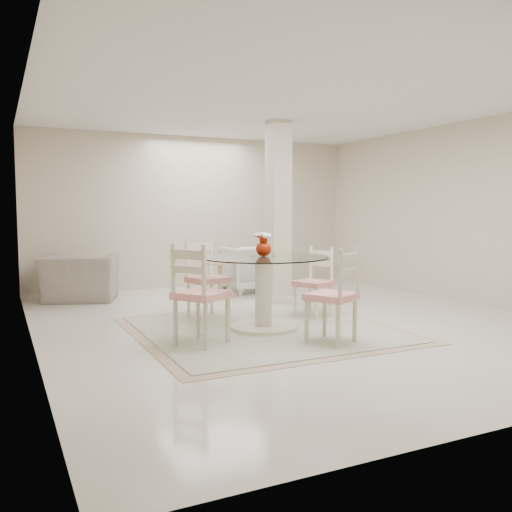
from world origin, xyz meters
name	(u,v)px	position (x,y,z in m)	size (l,w,h in m)	color
ground	(291,321)	(0.00, 0.00, 0.00)	(7.00, 7.00, 0.00)	white
room_shell	(292,172)	(0.00, 0.00, 1.86)	(6.02, 7.02, 2.71)	beige
column	(278,213)	(0.50, 1.30, 1.35)	(0.30, 0.30, 2.70)	beige
area_rug	(263,329)	(-0.54, -0.29, 0.01)	(2.92, 2.92, 0.02)	tan
dining_table	(263,293)	(-0.54, -0.29, 0.44)	(1.49, 1.49, 0.86)	beige
red_vase	(264,245)	(-0.53, -0.29, 1.00)	(0.21, 0.20, 0.27)	#9B1C04
dining_chair_east	(316,277)	(0.41, 0.08, 0.53)	(0.53, 0.53, 1.00)	#F7EFCB
dining_chair_north	(205,272)	(-0.90, 0.67, 0.59)	(0.55, 0.55, 1.12)	#F7EECB
dining_chair_west	(197,287)	(-1.48, -0.68, 0.61)	(0.65, 0.65, 1.17)	beige
dining_chair_south	(337,289)	(-0.16, -1.24, 0.59)	(0.60, 0.60, 1.11)	beige
recliner_taupe	(80,278)	(-2.17, 2.75, 0.35)	(1.08, 0.94, 0.70)	gray
armchair_white	(248,268)	(0.58, 2.53, 0.39)	(0.84, 0.86, 0.79)	white
side_table	(220,280)	(-0.09, 2.17, 0.26)	(0.54, 0.54, 0.57)	#CFB67F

